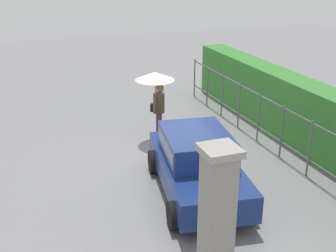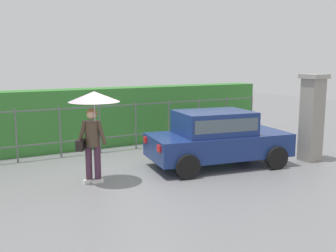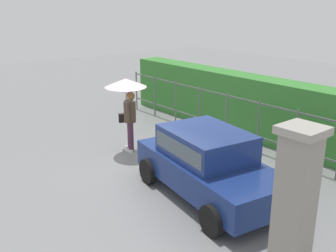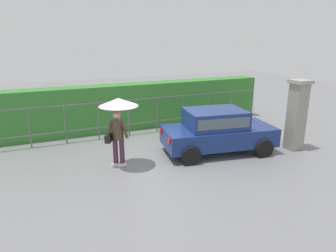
% 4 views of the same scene
% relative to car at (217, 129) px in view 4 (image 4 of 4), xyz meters
% --- Properties ---
extents(ground_plane, '(40.00, 40.00, 0.00)m').
position_rel_car_xyz_m(ground_plane, '(-2.11, 0.20, -0.80)').
color(ground_plane, slate).
extents(car, '(3.92, 2.31, 1.48)m').
position_rel_car_xyz_m(car, '(0.00, 0.00, 0.00)').
color(car, navy).
rests_on(car, ground).
extents(pedestrian, '(1.14, 1.14, 2.11)m').
position_rel_car_xyz_m(pedestrian, '(-3.32, 0.13, 0.85)').
color(pedestrian, '#47283D').
rests_on(pedestrian, ground).
extents(gate_pillar, '(0.60, 0.60, 2.42)m').
position_rel_car_xyz_m(gate_pillar, '(2.65, -0.82, 0.44)').
color(gate_pillar, gray).
rests_on(gate_pillar, ground).
extents(fence_section, '(10.82, 0.05, 1.50)m').
position_rel_car_xyz_m(fence_section, '(-1.60, 2.96, 0.02)').
color(fence_section, '#59605B').
rests_on(fence_section, ground).
extents(hedge_row, '(11.77, 0.90, 1.90)m').
position_rel_car_xyz_m(hedge_row, '(-1.60, 3.95, 0.15)').
color(hedge_row, '#387F33').
rests_on(hedge_row, ground).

